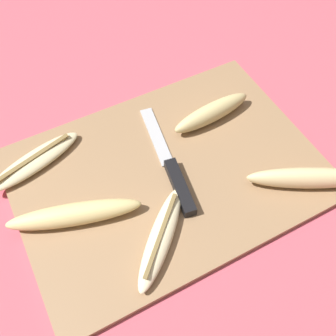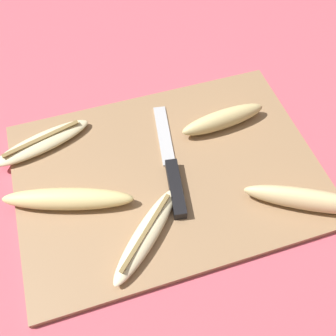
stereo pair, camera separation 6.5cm
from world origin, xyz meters
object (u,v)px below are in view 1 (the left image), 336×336
(knife, at_px, (174,177))
(banana_golden_short, at_px, (74,214))
(banana_pale_long, at_px, (161,237))
(banana_cream_curved, at_px, (35,161))
(banana_spotted_left, at_px, (212,113))
(banana_mellow_near, at_px, (310,178))

(knife, xyz_separation_m, banana_golden_short, (-0.17, 0.01, 0.01))
(knife, height_order, banana_pale_long, banana_pale_long)
(banana_cream_curved, height_order, banana_golden_short, banana_golden_short)
(banana_spotted_left, relative_size, banana_mellow_near, 0.83)
(banana_mellow_near, height_order, banana_golden_short, banana_mellow_near)
(banana_pale_long, distance_m, banana_cream_curved, 0.26)
(banana_cream_curved, height_order, banana_mellow_near, banana_mellow_near)
(knife, distance_m, banana_spotted_left, 0.15)
(knife, bearing_deg, banana_golden_short, -172.65)
(knife, xyz_separation_m, banana_spotted_left, (0.12, 0.08, 0.01))
(banana_spotted_left, height_order, banana_mellow_near, banana_mellow_near)
(knife, relative_size, banana_golden_short, 1.15)
(banana_golden_short, bearing_deg, banana_mellow_near, -18.01)
(banana_pale_long, xyz_separation_m, banana_spotted_left, (0.19, 0.17, 0.01))
(banana_spotted_left, bearing_deg, banana_golden_short, -164.98)
(banana_spotted_left, bearing_deg, knife, -145.69)
(banana_pale_long, height_order, banana_cream_curved, banana_pale_long)
(banana_spotted_left, bearing_deg, banana_mellow_near, -71.49)
(knife, height_order, banana_mellow_near, banana_mellow_near)
(banana_golden_short, bearing_deg, banana_spotted_left, 15.02)
(banana_mellow_near, relative_size, banana_golden_short, 0.94)
(banana_cream_curved, bearing_deg, banana_mellow_near, -32.87)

